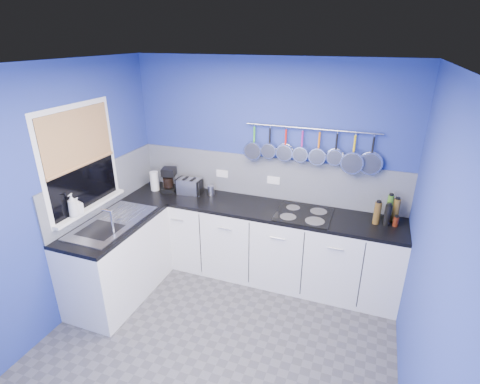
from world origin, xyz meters
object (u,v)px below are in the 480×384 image
Objects in this scene: canister at (211,190)px; hob at (304,215)px; soap_bottle_b at (78,206)px; paper_towel at (155,181)px; soap_bottle_a at (73,205)px; coffee_maker at (169,180)px; toaster at (190,186)px.

canister is 1.18m from hob.
soap_bottle_b reaches higher than canister.
paper_towel reaches higher than hob.
paper_towel is 0.73m from canister.
canister is (0.90, 1.26, -0.21)m from soap_bottle_a.
coffee_maker is 0.54m from canister.
soap_bottle_a is 0.07m from soap_bottle_b.
soap_bottle_b is at bearing -128.05° from toaster.
hob is (2.06, 1.04, -0.23)m from soap_bottle_b.
toaster is 1.44m from hob.
paper_towel is 2.03× the size of canister.
hob is at bearing -16.31° from coffee_maker.
soap_bottle_a reaches higher than canister.
paper_towel is at bearing 81.55° from soap_bottle_a.
soap_bottle_a is 1.38m from toaster.
hob is at bearing -7.62° from canister.
soap_bottle_b is 0.29× the size of hob.
coffee_maker is 1.70m from hob.
hob is at bearing -1.68° from paper_towel.
canister is at bearing 54.63° from soap_bottle_a.
soap_bottle_b is 0.72× the size of paper_towel.
coffee_maker is at bearing -171.53° from canister.
soap_bottle_a is 2.35m from hob.
coffee_maker reaches higher than paper_towel.
soap_bottle_a reaches higher than soap_bottle_b.
soap_bottle_b reaches higher than toaster.
coffee_maker reaches higher than canister.
coffee_maker is (0.37, 1.18, -0.12)m from soap_bottle_a.
toaster is (0.26, 0.04, -0.06)m from coffee_maker.
toaster is at bearing 175.50° from hob.
paper_towel is (0.17, 1.16, -0.15)m from soap_bottle_a.
toaster is 2.42× the size of canister.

